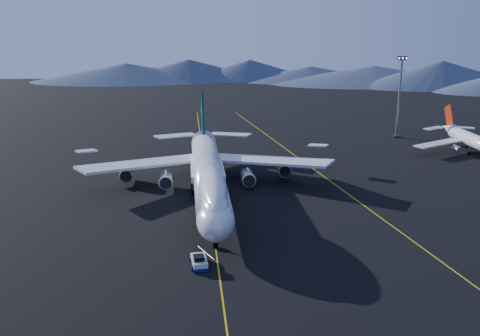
{
  "coord_description": "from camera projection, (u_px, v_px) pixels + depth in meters",
  "views": [
    {
      "loc": [
        -4.33,
        -111.61,
        38.46
      ],
      "look_at": [
        7.19,
        2.6,
        6.0
      ],
      "focal_mm": 40.0,
      "sensor_mm": 36.0,
      "label": 1
    }
  ],
  "objects": [
    {
      "name": "taxiway_line_main",
      "position": [
        209.0,
        198.0,
        117.74
      ],
      "size": [
        0.25,
        220.0,
        0.01
      ],
      "primitive_type": "cube",
      "color": "gold",
      "rests_on": "ground"
    },
    {
      "name": "boeing_747",
      "position": [
        208.0,
        173.0,
        116.19
      ],
      "size": [
        59.62,
        72.43,
        19.37
      ],
      "color": "silver",
      "rests_on": "ground"
    },
    {
      "name": "ground",
      "position": [
        209.0,
        198.0,
        117.74
      ],
      "size": [
        500.0,
        500.0,
        0.0
      ],
      "primitive_type": "plane",
      "color": "black",
      "rests_on": "ground"
    },
    {
      "name": "second_jet",
      "position": [
        478.0,
        143.0,
        153.87
      ],
      "size": [
        37.7,
        42.59,
        12.12
      ],
      "rotation": [
        0.0,
        0.0,
        -0.19
      ],
      "color": "silver",
      "rests_on": "ground"
    },
    {
      "name": "service_van",
      "position": [
        316.0,
        163.0,
        143.91
      ],
      "size": [
        3.37,
        5.1,
        1.3
      ],
      "primitive_type": "imported",
      "rotation": [
        0.0,
        0.0,
        0.28
      ],
      "color": "white",
      "rests_on": "ground"
    },
    {
      "name": "taxiway_line_side",
      "position": [
        330.0,
        181.0,
        130.21
      ],
      "size": [
        28.08,
        198.09,
        0.01
      ],
      "primitive_type": "cube",
      "rotation": [
        0.0,
        0.0,
        0.14
      ],
      "color": "gold",
      "rests_on": "ground"
    },
    {
      "name": "pushback_tug",
      "position": [
        199.0,
        262.0,
        85.47
      ],
      "size": [
        3.15,
        5.04,
        2.1
      ],
      "rotation": [
        0.0,
        0.0,
        0.09
      ],
      "color": "silver",
      "rests_on": "ground"
    },
    {
      "name": "floodlight_mast",
      "position": [
        399.0,
        97.0,
        174.35
      ],
      "size": [
        3.27,
        2.45,
        26.43
      ],
      "rotation": [
        0.0,
        0.0,
        -0.22
      ],
      "color": "black",
      "rests_on": "ground"
    }
  ]
}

